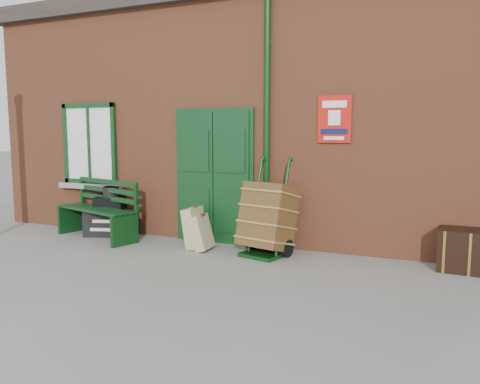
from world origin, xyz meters
The scene contains 10 objects.
ground centered at (0.00, 0.00, 0.00)m, with size 80.00×80.00×0.00m, color gray.
station_building centered at (0.00, 3.49, 2.16)m, with size 10.30×4.30×4.36m.
bench centered at (-2.33, 1.00, 0.54)m, with size 1.80×1.02×1.07m.
houdini_trunk centered at (-2.26, 1.25, 0.23)m, with size 0.93×0.51×0.47m, color black.
strongbox centered at (-2.31, 1.25, 0.58)m, with size 0.51×0.37×0.23m, color black.
hatbox centered at (-2.28, 1.25, 0.79)m, with size 0.28×0.28×0.19m, color black.
suitcase_back centered at (-0.42, 0.98, 0.33)m, with size 0.18×0.46×0.64m, color tan.
suitcase_front centered at (-0.24, 0.88, 0.29)m, with size 0.16×0.41×0.55m, color tan.
porter_trolley centered at (0.81, 1.03, 0.56)m, with size 0.87×0.91×1.46m.
dark_trunk centered at (3.60, 1.25, 0.28)m, with size 0.79×0.51×0.57m, color black.
Camera 1 is at (3.15, -5.56, 1.83)m, focal length 35.00 mm.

